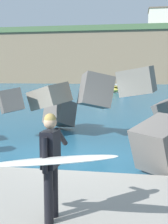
% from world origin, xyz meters
% --- Properties ---
extents(ground_plane, '(400.00, 400.00, 0.00)m').
position_xyz_m(ground_plane, '(0.00, 0.00, 0.00)').
color(ground_plane, '#235B7A').
extents(walkway_path, '(48.00, 4.40, 0.24)m').
position_xyz_m(walkway_path, '(0.00, -4.00, 0.12)').
color(walkway_path, '#9E998E').
rests_on(walkway_path, ground).
extents(breakwater_jetty, '(31.50, 7.85, 2.89)m').
position_xyz_m(breakwater_jetty, '(-1.11, 2.40, 1.16)').
color(breakwater_jetty, slate).
rests_on(breakwater_jetty, ground).
extents(surfer_with_board, '(2.11, 1.23, 1.78)m').
position_xyz_m(surfer_with_board, '(0.60, -4.44, 1.28)').
color(surfer_with_board, black).
rests_on(surfer_with_board, walkway_path).
extents(boat_near_left, '(4.55, 4.21, 2.25)m').
position_xyz_m(boat_near_left, '(0.29, 39.52, 0.67)').
color(boat_near_left, white).
rests_on(boat_near_left, ground).
extents(boat_near_right, '(4.63, 3.45, 2.10)m').
position_xyz_m(boat_near_right, '(-1.95, 31.04, 0.66)').
color(boat_near_right, '#EAC64C').
rests_on(boat_near_right, ground).
extents(station_building_central, '(7.37, 8.00, 5.87)m').
position_xyz_m(station_building_central, '(8.19, 74.87, 15.76)').
color(station_building_central, silver).
rests_on(station_building_central, headland_bluff).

